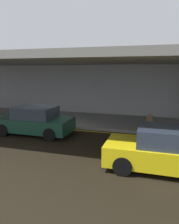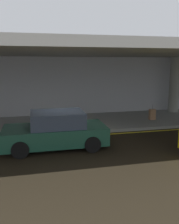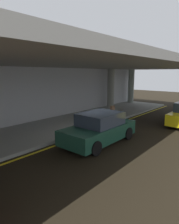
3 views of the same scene
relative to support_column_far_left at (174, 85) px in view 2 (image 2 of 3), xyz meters
The scene contains 8 objects.
ground_plane 9.37m from the support_column_far_left, 150.80° to the right, with size 60.00×60.00×0.00m, color black.
sidewalk 8.34m from the support_column_far_left, behind, with size 26.00×4.20×0.15m, color gray.
lane_stripe_yellow 9.04m from the support_column_far_left, 155.05° to the right, with size 26.00×0.14×0.01m, color yellow.
support_column_far_left is the anchor object (origin of this frame).
ceiling_overhang 8.45m from the support_column_far_left, 166.84° to the right, with size 28.00×13.20×0.30m, color gray.
terminal_back_wall 8.05m from the support_column_far_left, behind, with size 26.00×0.30×3.80m, color #B3B6BC.
car_dark_green 9.90m from the support_column_far_left, 149.08° to the right, with size 4.10×1.92×1.50m.
suitcase_upright_primary 3.51m from the support_column_far_left, 142.98° to the right, with size 0.36×0.22×0.90m.
Camera 2 is at (-1.21, -10.08, 3.40)m, focal length 38.70 mm.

